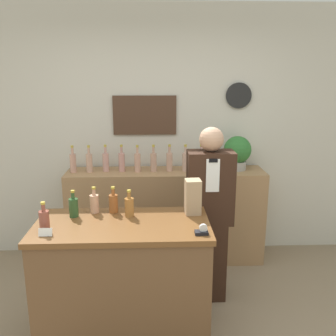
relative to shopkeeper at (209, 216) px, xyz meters
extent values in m
cube|color=beige|center=(-0.45, 1.02, 0.57)|extent=(5.20, 0.06, 2.70)
cube|color=#442D1E|center=(-0.57, 0.97, 0.78)|extent=(0.68, 0.02, 0.41)
cylinder|color=black|center=(0.43, 0.97, 0.98)|extent=(0.27, 0.03, 0.27)
cube|color=#9E754C|center=(-0.36, 0.74, -0.28)|extent=(2.07, 0.43, 1.00)
cube|color=brown|center=(-0.71, -0.51, -0.33)|extent=(1.24, 0.62, 0.90)
cube|color=brown|center=(-0.71, -0.51, 0.14)|extent=(1.27, 0.65, 0.04)
cylinder|color=brown|center=(-1.25, -0.76, -0.47)|extent=(0.07, 0.07, 0.26)
cylinder|color=tan|center=(-0.71, -0.76, -0.47)|extent=(0.07, 0.07, 0.26)
cylinder|color=tan|center=(-0.17, -0.76, -0.47)|extent=(0.07, 0.07, 0.26)
cube|color=#331E14|center=(0.00, 0.00, -0.42)|extent=(0.30, 0.24, 0.73)
cube|color=#331E14|center=(0.00, 0.00, 0.26)|extent=(0.40, 0.24, 0.63)
cube|color=white|center=(0.00, -0.12, 0.40)|extent=(0.11, 0.01, 0.28)
cube|color=black|center=(0.00, -0.12, 0.53)|extent=(0.07, 0.01, 0.03)
sphere|color=tan|center=(0.00, 0.00, 0.68)|extent=(0.21, 0.21, 0.21)
cylinder|color=#9E998E|center=(0.40, 0.77, 0.26)|extent=(0.19, 0.19, 0.09)
sphere|color=#2D6B2D|center=(0.40, 0.77, 0.43)|extent=(0.29, 0.29, 0.29)
cube|color=tan|center=(-0.18, -0.33, 0.29)|extent=(0.12, 0.13, 0.27)
cube|color=black|center=(-0.16, -0.72, 0.17)|extent=(0.09, 0.06, 0.02)
cylinder|color=silver|center=(-0.15, -0.72, 0.20)|extent=(0.06, 0.02, 0.06)
cube|color=white|center=(-1.21, -0.71, 0.19)|extent=(0.09, 0.02, 0.06)
cylinder|color=brown|center=(-1.24, -0.62, 0.23)|extent=(0.07, 0.07, 0.14)
cylinder|color=brown|center=(-1.24, -0.62, 0.33)|extent=(0.03, 0.03, 0.05)
cylinder|color=#B29933|center=(-1.24, -0.62, 0.36)|extent=(0.03, 0.03, 0.02)
cylinder|color=#2A4D26|center=(-1.09, -0.37, 0.23)|extent=(0.07, 0.07, 0.14)
cylinder|color=#2A4D26|center=(-1.09, -0.37, 0.33)|extent=(0.03, 0.03, 0.05)
cylinder|color=#B29933|center=(-1.09, -0.37, 0.36)|extent=(0.03, 0.03, 0.02)
cylinder|color=tan|center=(-0.94, -0.29, 0.23)|extent=(0.07, 0.07, 0.14)
cylinder|color=tan|center=(-0.94, -0.29, 0.33)|extent=(0.03, 0.03, 0.05)
cylinder|color=#B29933|center=(-0.94, -0.29, 0.36)|extent=(0.03, 0.03, 0.02)
cylinder|color=brown|center=(-0.80, -0.29, 0.23)|extent=(0.07, 0.07, 0.14)
cylinder|color=brown|center=(-0.80, -0.29, 0.33)|extent=(0.03, 0.03, 0.05)
cylinder|color=#B29933|center=(-0.80, -0.29, 0.36)|extent=(0.03, 0.03, 0.02)
cylinder|color=#9E6630|center=(-0.67, -0.37, 0.23)|extent=(0.07, 0.07, 0.14)
cylinder|color=#9E6630|center=(-0.67, -0.37, 0.33)|extent=(0.03, 0.03, 0.05)
cylinder|color=#B29933|center=(-0.67, -0.37, 0.36)|extent=(0.03, 0.03, 0.02)
cylinder|color=tan|center=(-1.31, 0.73, 0.31)|extent=(0.07, 0.07, 0.19)
cylinder|color=tan|center=(-1.31, 0.73, 0.44)|extent=(0.02, 0.02, 0.07)
cylinder|color=#B29933|center=(-1.31, 0.73, 0.49)|extent=(0.03, 0.03, 0.02)
cylinder|color=tan|center=(-1.15, 0.73, 0.31)|extent=(0.07, 0.07, 0.19)
cylinder|color=tan|center=(-1.15, 0.73, 0.44)|extent=(0.02, 0.02, 0.07)
cylinder|color=#B29933|center=(-1.15, 0.73, 0.49)|extent=(0.03, 0.03, 0.02)
cylinder|color=tan|center=(-0.98, 0.76, 0.31)|extent=(0.07, 0.07, 0.19)
cylinder|color=tan|center=(-0.98, 0.76, 0.44)|extent=(0.02, 0.02, 0.07)
cylinder|color=#B29933|center=(-0.98, 0.76, 0.49)|extent=(0.03, 0.03, 0.02)
cylinder|color=tan|center=(-0.81, 0.75, 0.31)|extent=(0.07, 0.07, 0.19)
cylinder|color=tan|center=(-0.81, 0.75, 0.44)|extent=(0.02, 0.02, 0.07)
cylinder|color=#B29933|center=(-0.81, 0.75, 0.49)|extent=(0.03, 0.03, 0.02)
cylinder|color=tan|center=(-0.65, 0.72, 0.31)|extent=(0.07, 0.07, 0.19)
cylinder|color=tan|center=(-0.65, 0.72, 0.44)|extent=(0.02, 0.02, 0.07)
cylinder|color=#B29933|center=(-0.65, 0.72, 0.49)|extent=(0.03, 0.03, 0.02)
cylinder|color=tan|center=(-0.48, 0.73, 0.31)|extent=(0.07, 0.07, 0.19)
cylinder|color=tan|center=(-0.48, 0.73, 0.44)|extent=(0.02, 0.02, 0.07)
cylinder|color=#B29933|center=(-0.48, 0.73, 0.49)|extent=(0.03, 0.03, 0.02)
cylinder|color=tan|center=(-0.32, 0.74, 0.31)|extent=(0.07, 0.07, 0.19)
cylinder|color=tan|center=(-0.32, 0.74, 0.44)|extent=(0.02, 0.02, 0.07)
cylinder|color=#B29933|center=(-0.32, 0.74, 0.49)|extent=(0.03, 0.03, 0.02)
cylinder|color=tan|center=(-0.15, 0.74, 0.31)|extent=(0.07, 0.07, 0.19)
cylinder|color=tan|center=(-0.15, 0.74, 0.44)|extent=(0.02, 0.02, 0.07)
cylinder|color=#B29933|center=(-0.15, 0.74, 0.49)|extent=(0.03, 0.03, 0.02)
cylinder|color=tan|center=(0.01, 0.75, 0.31)|extent=(0.07, 0.07, 0.19)
cylinder|color=tan|center=(0.01, 0.75, 0.44)|extent=(0.02, 0.02, 0.07)
cylinder|color=#B29933|center=(0.01, 0.75, 0.49)|extent=(0.03, 0.03, 0.02)
cylinder|color=tan|center=(0.18, 0.75, 0.31)|extent=(0.07, 0.07, 0.19)
cylinder|color=tan|center=(0.18, 0.75, 0.44)|extent=(0.02, 0.02, 0.07)
cylinder|color=#B29933|center=(0.18, 0.75, 0.49)|extent=(0.03, 0.03, 0.02)
camera|label=1|loc=(-0.48, -3.05, 1.22)|focal=40.00mm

